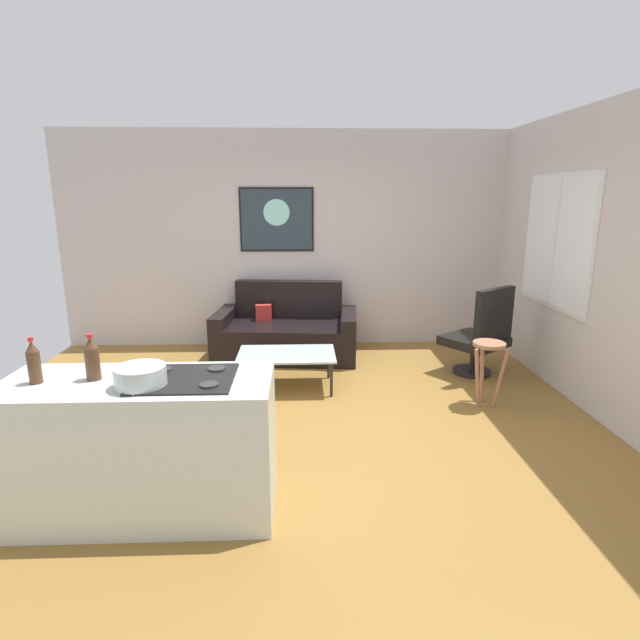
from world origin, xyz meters
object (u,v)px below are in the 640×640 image
object	(u,v)px
coffee_table	(287,356)
mixing_bowl	(141,377)
bar_stool	(488,358)
armchair	(481,334)
soda_bottle_2	(92,359)
soda_bottle	(34,363)
couch	(286,333)
wall_painting	(277,219)

from	to	relation	value
coffee_table	mixing_bowl	bearing A→B (deg)	-109.61
bar_stool	coffee_table	bearing A→B (deg)	164.48
armchair	soda_bottle_2	world-z (taller)	soda_bottle_2
bar_stool	soda_bottle	bearing A→B (deg)	-154.80
couch	coffee_table	distance (m)	1.11
coffee_table	wall_painting	size ratio (longest dim) A/B	1.06
coffee_table	soda_bottle	world-z (taller)	soda_bottle
couch	armchair	xyz separation A→B (m)	(2.19, -0.81, 0.19)
couch	mixing_bowl	size ratio (longest dim) A/B	6.11
wall_painting	soda_bottle	bearing A→B (deg)	-108.92
couch	soda_bottle	size ratio (longest dim) A/B	6.44
bar_stool	soda_bottle	distance (m)	3.75
wall_painting	soda_bottle_2	bearing A→B (deg)	-104.57
coffee_table	mixing_bowl	xyz separation A→B (m)	(-0.78, -2.20, 0.60)
mixing_bowl	wall_painting	size ratio (longest dim) A/B	0.31
bar_stool	soda_bottle_2	size ratio (longest dim) A/B	2.21
armchair	soda_bottle	xyz separation A→B (m)	(-3.59, -2.41, 0.54)
bar_stool	wall_painting	bearing A→B (deg)	133.96
soda_bottle	soda_bottle_2	distance (m)	0.33
armchair	soda_bottle	size ratio (longest dim) A/B	3.60
armchair	bar_stool	xyz separation A→B (m)	(-0.23, -0.83, 0.01)
wall_painting	mixing_bowl	bearing A→B (deg)	-99.43
coffee_table	wall_painting	world-z (taller)	wall_painting
armchair	soda_bottle	world-z (taller)	soda_bottle
mixing_bowl	soda_bottle	bearing A→B (deg)	172.42
armchair	mixing_bowl	bearing A→B (deg)	-139.70
coffee_table	wall_painting	distance (m)	2.10
bar_stool	soda_bottle_2	world-z (taller)	soda_bottle_2
bar_stool	mixing_bowl	xyz separation A→B (m)	(-2.71, -1.67, 0.47)
soda_bottle	coffee_table	bearing A→B (deg)	55.95
couch	mixing_bowl	distance (m)	3.45
soda_bottle	mixing_bowl	bearing A→B (deg)	-7.58
bar_stool	couch	bearing A→B (deg)	140.12
armchair	wall_painting	size ratio (longest dim) A/B	1.06
bar_stool	mixing_bowl	distance (m)	3.22
armchair	soda_bottle_2	size ratio (longest dim) A/B	3.55
armchair	soda_bottle	bearing A→B (deg)	-146.11
coffee_table	mixing_bowl	distance (m)	2.41
mixing_bowl	armchair	bearing A→B (deg)	40.30
armchair	coffee_table	bearing A→B (deg)	-172.19
soda_bottle	wall_painting	world-z (taller)	wall_painting
coffee_table	armchair	xyz separation A→B (m)	(2.16, 0.30, 0.12)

